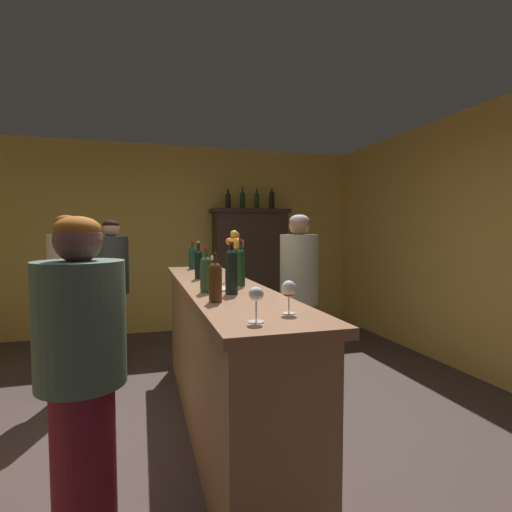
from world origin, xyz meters
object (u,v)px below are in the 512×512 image
at_px(wine_bottle_rose, 206,273).
at_px(cheese_plate, 221,289).
at_px(bar_counter, 220,354).
at_px(wine_glass_front, 289,291).
at_px(wine_bottle_pinot, 192,257).
at_px(patron_tall, 82,372).
at_px(wine_bottle_chardonnay, 199,263).
at_px(display_bottle_left, 228,200).
at_px(wine_glass_rear, 256,296).
at_px(display_bottle_center, 257,200).
at_px(display_cabinet, 250,268).
at_px(wine_glass_mid, 214,259).
at_px(wine_bottle_malbec, 215,280).
at_px(patron_in_grey, 68,298).
at_px(wine_bottle_syrah, 241,265).
at_px(bartender, 299,295).
at_px(patron_redhead, 112,288).
at_px(wine_bottle_riesling, 232,269).
at_px(display_bottle_midleft, 242,199).
at_px(flower_arrangement, 236,257).
at_px(display_bottle_midright, 272,200).

xyz_separation_m(wine_bottle_rose, cheese_plate, (0.11, 0.08, -0.12)).
height_order(bar_counter, wine_glass_front, wine_glass_front).
xyz_separation_m(wine_bottle_pinot, patron_tall, (-0.78, -2.18, -0.37)).
distance_m(wine_bottle_chardonnay, display_bottle_left, 2.62).
height_order(wine_glass_rear, display_bottle_center, display_bottle_center).
height_order(display_cabinet, wine_glass_mid, display_cabinet).
height_order(wine_bottle_malbec, display_bottle_center, display_bottle_center).
bearing_deg(cheese_plate, display_bottle_center, 69.36).
distance_m(wine_glass_mid, cheese_plate, 1.60).
bearing_deg(patron_in_grey, wine_glass_front, -13.54).
xyz_separation_m(wine_bottle_syrah, display_bottle_left, (0.54, 2.89, 0.69)).
xyz_separation_m(bar_counter, bartender, (0.81, 0.42, 0.34)).
bearing_deg(patron_redhead, display_bottle_center, 105.11).
bearing_deg(wine_bottle_riesling, wine_bottle_syrah, 66.93).
xyz_separation_m(display_bottle_center, patron_in_grey, (-2.26, -1.88, -1.04)).
bearing_deg(wine_bottle_rose, display_bottle_left, 75.14).
height_order(bar_counter, display_bottle_midleft, display_bottle_midleft).
bearing_deg(display_bottle_center, wine_bottle_malbec, -110.02).
xyz_separation_m(wine_bottle_malbec, wine_bottle_chardonnay, (0.06, 1.07, 0.01)).
xyz_separation_m(display_bottle_center, bartender, (-0.29, -2.31, -1.04)).
relative_size(wine_glass_mid, wine_glass_rear, 0.90).
distance_m(display_cabinet, wine_bottle_malbec, 3.66).
xyz_separation_m(bar_counter, wine_glass_front, (0.10, -1.14, 0.64)).
relative_size(wine_bottle_riesling, wine_glass_mid, 2.37).
bearing_deg(wine_glass_mid, wine_bottle_chardonnay, -107.49).
bearing_deg(wine_bottle_pinot, display_bottle_left, 64.81).
height_order(bar_counter, patron_redhead, patron_redhead).
height_order(wine_glass_front, cheese_plate, wine_glass_front).
distance_m(bar_counter, wine_bottle_chardonnay, 0.75).
bearing_deg(wine_bottle_riesling, display_bottle_midleft, 74.40).
xyz_separation_m(wine_bottle_syrah, wine_bottle_chardonnay, (-0.23, 0.49, -0.02)).
height_order(wine_glass_front, display_bottle_midleft, display_bottle_midleft).
bearing_deg(wine_bottle_riesling, patron_redhead, 112.11).
xyz_separation_m(wine_bottle_riesling, display_bottle_left, (0.69, 3.23, 0.69)).
height_order(display_bottle_midleft, patron_redhead, display_bottle_midleft).
bearing_deg(bartender, flower_arrangement, 37.87).
height_order(wine_glass_front, display_bottle_midright, display_bottle_midright).
relative_size(bar_counter, wine_bottle_rose, 10.13).
bearing_deg(display_cabinet, display_bottle_left, -180.00).
bearing_deg(patron_redhead, wine_glass_rear, -1.27).
distance_m(display_cabinet, flower_arrangement, 2.70).
bearing_deg(display_bottle_midright, bartender, -102.69).
height_order(display_cabinet, display_bottle_center, display_bottle_center).
height_order(display_bottle_left, patron_tall, display_bottle_left).
xyz_separation_m(flower_arrangement, patron_tall, (-0.99, -1.14, -0.43)).
bearing_deg(wine_glass_rear, display_bottle_center, 73.46).
xyz_separation_m(wine_glass_mid, patron_in_grey, (-1.35, -0.42, -0.29)).
distance_m(display_cabinet, display_bottle_center, 1.00).
relative_size(wine_bottle_malbec, patron_redhead, 0.17).
relative_size(display_bottle_left, bartender, 0.18).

